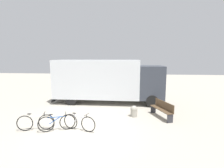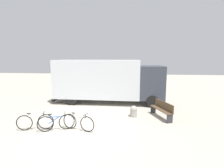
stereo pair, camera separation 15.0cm
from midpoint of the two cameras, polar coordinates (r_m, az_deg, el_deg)
ground_plane at (r=8.48m, az=-9.88°, el=-15.77°), size 60.00×60.00×0.00m
delivery_truck at (r=13.57m, az=-1.21°, el=1.50°), size 8.33×2.52×3.31m
park_bench at (r=10.71m, az=16.44°, el=-7.73°), size 1.07×1.95×0.96m
bicycle_near at (r=9.39m, az=-23.39°, el=-11.27°), size 1.69×0.58×0.86m
bicycle_middle at (r=8.96m, az=-17.31°, el=-11.89°), size 1.61×0.75×0.86m
bicycle_far at (r=8.74m, az=-10.46°, el=-12.18°), size 1.69×0.60×0.86m
bollard_near_bench at (r=10.57m, az=7.48°, el=-8.75°), size 0.42×0.42×0.67m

